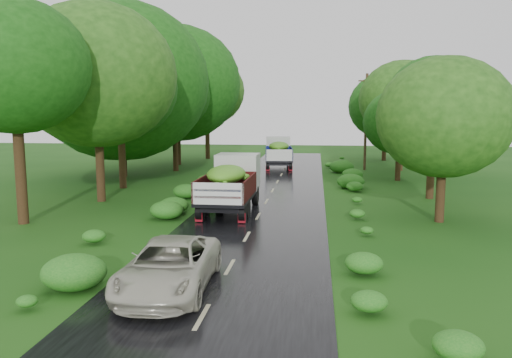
% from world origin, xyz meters
% --- Properties ---
extents(ground, '(120.00, 120.00, 0.00)m').
position_xyz_m(ground, '(0.00, 0.00, 0.00)').
color(ground, '#12400D').
rests_on(ground, ground).
extents(road, '(6.50, 80.00, 0.02)m').
position_xyz_m(road, '(0.00, 5.00, 0.01)').
color(road, black).
rests_on(road, ground).
extents(road_lines, '(0.12, 69.60, 0.00)m').
position_xyz_m(road_lines, '(0.00, 6.00, 0.02)').
color(road_lines, '#BFB78C').
rests_on(road_lines, road).
extents(truck_near, '(2.38, 6.54, 2.74)m').
position_xyz_m(truck_near, '(-1.51, 9.29, 1.55)').
color(truck_near, black).
rests_on(truck_near, ground).
extents(truck_far, '(2.87, 6.59, 2.69)m').
position_xyz_m(truck_far, '(-0.64, 29.27, 1.52)').
color(truck_far, black).
rests_on(truck_far, ground).
extents(car, '(2.48, 5.07, 1.39)m').
position_xyz_m(car, '(-1.32, -2.28, 0.71)').
color(car, beige).
rests_on(car, road).
extents(utility_pole, '(1.44, 0.26, 8.23)m').
position_xyz_m(utility_pole, '(6.92, 28.28, 4.24)').
color(utility_pole, '#382616').
rests_on(utility_pole, ground).
extents(trees_left, '(7.83, 35.65, 9.82)m').
position_xyz_m(trees_left, '(-10.32, 22.20, 7.06)').
color(trees_left, black).
rests_on(trees_left, ground).
extents(trees_right, '(5.17, 33.02, 7.76)m').
position_xyz_m(trees_right, '(9.31, 23.57, 5.32)').
color(trees_right, black).
rests_on(trees_right, ground).
extents(shrubs, '(11.90, 44.00, 0.70)m').
position_xyz_m(shrubs, '(0.00, 14.00, 0.35)').
color(shrubs, '#18681A').
rests_on(shrubs, ground).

